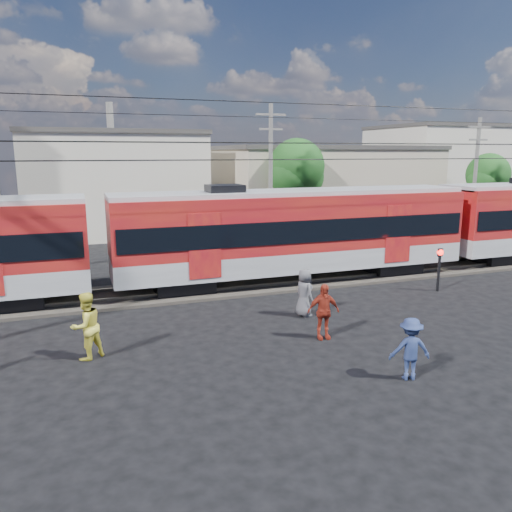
{
  "coord_description": "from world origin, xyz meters",
  "views": [
    {
      "loc": [
        -4.63,
        -12.26,
        5.81
      ],
      "look_at": [
        1.53,
        5.0,
        1.99
      ],
      "focal_mm": 35.0,
      "sensor_mm": 36.0,
      "label": 1
    }
  ],
  "objects_px": {
    "commuter_train": "(298,230)",
    "car_silver": "(505,229)",
    "pedestrian_c": "(410,349)",
    "crossing_signal": "(439,262)"
  },
  "relations": [
    {
      "from": "car_silver",
      "to": "crossing_signal",
      "type": "bearing_deg",
      "value": 120.48
    },
    {
      "from": "commuter_train",
      "to": "car_silver",
      "type": "relative_size",
      "value": 12.21
    },
    {
      "from": "commuter_train",
      "to": "car_silver",
      "type": "bearing_deg",
      "value": 17.03
    },
    {
      "from": "car_silver",
      "to": "pedestrian_c",
      "type": "bearing_deg",
      "value": 124.64
    },
    {
      "from": "commuter_train",
      "to": "crossing_signal",
      "type": "height_order",
      "value": "commuter_train"
    },
    {
      "from": "commuter_train",
      "to": "car_silver",
      "type": "xyz_separation_m",
      "value": [
        17.76,
        5.44,
        -1.7
      ]
    },
    {
      "from": "commuter_train",
      "to": "crossing_signal",
      "type": "bearing_deg",
      "value": -35.67
    },
    {
      "from": "commuter_train",
      "to": "pedestrian_c",
      "type": "xyz_separation_m",
      "value": [
        -1.42,
        -10.18,
        -1.57
      ]
    },
    {
      "from": "pedestrian_c",
      "to": "crossing_signal",
      "type": "relative_size",
      "value": 0.89
    },
    {
      "from": "commuter_train",
      "to": "car_silver",
      "type": "height_order",
      "value": "commuter_train"
    }
  ]
}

